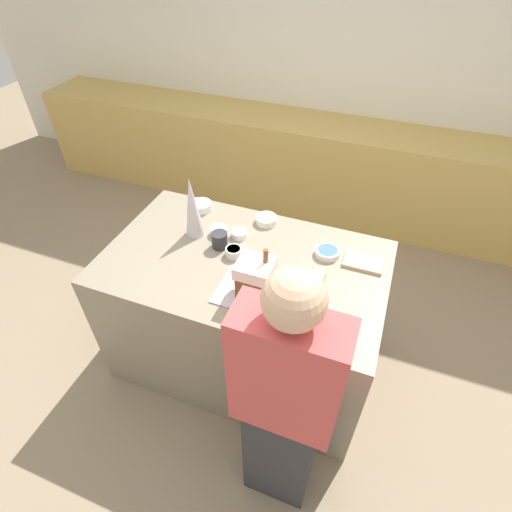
# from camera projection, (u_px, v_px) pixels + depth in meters

# --- Properties ---
(ground_plane) EXTENTS (12.00, 12.00, 0.00)m
(ground_plane) POSITION_uv_depth(u_px,v_px,m) (246.00, 355.00, 2.86)
(ground_plane) COLOR gray
(wall_back) EXTENTS (8.00, 0.05, 2.60)m
(wall_back) POSITION_uv_depth(u_px,v_px,m) (339.00, 68.00, 3.60)
(wall_back) COLOR white
(wall_back) RESTS_ON ground_plane
(back_cabinet_block) EXTENTS (6.00, 0.60, 0.91)m
(back_cabinet_block) POSITION_uv_depth(u_px,v_px,m) (320.00, 168.00, 3.94)
(back_cabinet_block) COLOR tan
(back_cabinet_block) RESTS_ON ground_plane
(kitchen_island) EXTENTS (1.60, 0.97, 0.91)m
(kitchen_island) POSITION_uv_depth(u_px,v_px,m) (245.00, 313.00, 2.55)
(kitchen_island) COLOR gray
(kitchen_island) RESTS_ON ground_plane
(baking_tray) EXTENTS (0.40, 0.28, 0.01)m
(baking_tray) POSITION_uv_depth(u_px,v_px,m) (255.00, 293.00, 2.06)
(baking_tray) COLOR #B2B2BC
(baking_tray) RESTS_ON kitchen_island
(gingerbread_house) EXTENTS (0.18, 0.16, 0.28)m
(gingerbread_house) POSITION_uv_depth(u_px,v_px,m) (255.00, 277.00, 1.98)
(gingerbread_house) COLOR brown
(gingerbread_house) RESTS_ON baking_tray
(decorative_tree) EXTENTS (0.11, 0.11, 0.39)m
(decorative_tree) POSITION_uv_depth(u_px,v_px,m) (192.00, 207.00, 2.30)
(decorative_tree) COLOR silver
(decorative_tree) RESTS_ON kitchen_island
(candy_bowl_far_right) EXTENTS (0.09, 0.09, 0.04)m
(candy_bowl_far_right) POSITION_uv_depth(u_px,v_px,m) (239.00, 234.00, 2.39)
(candy_bowl_far_right) COLOR white
(candy_bowl_far_right) RESTS_ON kitchen_island
(candy_bowl_far_left) EXTENTS (0.10, 0.10, 0.04)m
(candy_bowl_far_left) POSITION_uv_depth(u_px,v_px,m) (219.00, 231.00, 2.41)
(candy_bowl_far_left) COLOR silver
(candy_bowl_far_left) RESTS_ON kitchen_island
(candy_bowl_center_rear) EXTENTS (0.09, 0.09, 0.05)m
(candy_bowl_center_rear) POSITION_uv_depth(u_px,v_px,m) (234.00, 252.00, 2.26)
(candy_bowl_center_rear) COLOR white
(candy_bowl_center_rear) RESTS_ON kitchen_island
(candy_bowl_near_tray_left) EXTENTS (0.13, 0.13, 0.04)m
(candy_bowl_near_tray_left) POSITION_uv_depth(u_px,v_px,m) (267.00, 220.00, 2.50)
(candy_bowl_near_tray_left) COLOR white
(candy_bowl_near_tray_left) RESTS_ON kitchen_island
(candy_bowl_beside_tree) EXTENTS (0.14, 0.14, 0.04)m
(candy_bowl_beside_tree) POSITION_uv_depth(u_px,v_px,m) (327.00, 252.00, 2.27)
(candy_bowl_beside_tree) COLOR white
(candy_bowl_beside_tree) RESTS_ON kitchen_island
(candy_bowl_behind_tray) EXTENTS (0.14, 0.14, 0.05)m
(candy_bowl_behind_tray) POSITION_uv_depth(u_px,v_px,m) (201.00, 206.00, 2.60)
(candy_bowl_behind_tray) COLOR white
(candy_bowl_behind_tray) RESTS_ON kitchen_island
(cookbook) EXTENTS (0.22, 0.15, 0.02)m
(cookbook) POSITION_uv_depth(u_px,v_px,m) (364.00, 261.00, 2.23)
(cookbook) COLOR #CCB78C
(cookbook) RESTS_ON kitchen_island
(mug) EXTENTS (0.09, 0.09, 0.10)m
(mug) POSITION_uv_depth(u_px,v_px,m) (220.00, 240.00, 2.31)
(mug) COLOR #2D2D33
(mug) RESTS_ON kitchen_island
(person) EXTENTS (0.43, 0.53, 1.62)m
(person) POSITION_uv_depth(u_px,v_px,m) (284.00, 406.00, 1.68)
(person) COLOR #333338
(person) RESTS_ON ground_plane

